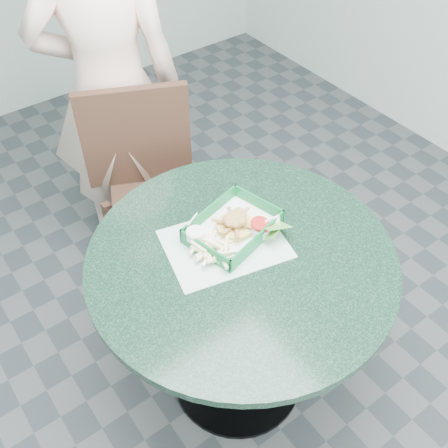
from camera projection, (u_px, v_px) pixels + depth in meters
floor at (237, 377)px, 2.19m from camera, size 4.00×5.00×0.02m
cafe_table at (240, 292)px, 1.78m from camera, size 0.98×0.98×0.75m
dining_chair at (154, 182)px, 2.26m from camera, size 0.46×0.46×0.93m
diner_person at (107, 69)px, 2.14m from camera, size 0.81×0.69×1.87m
placemat at (225, 248)px, 1.69m from camera, size 0.43×0.36×0.00m
food_basket at (233, 234)px, 1.71m from camera, size 0.28×0.21×0.06m
crab_sandwich at (235, 226)px, 1.69m from camera, size 0.12×0.12×0.07m
fries_pile at (207, 249)px, 1.64m from camera, size 0.15×0.16×0.05m
sauce_ramekin at (193, 232)px, 1.68m from camera, size 0.06×0.06×0.03m
garnish_cup at (263, 237)px, 1.67m from camera, size 0.11×0.10×0.04m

